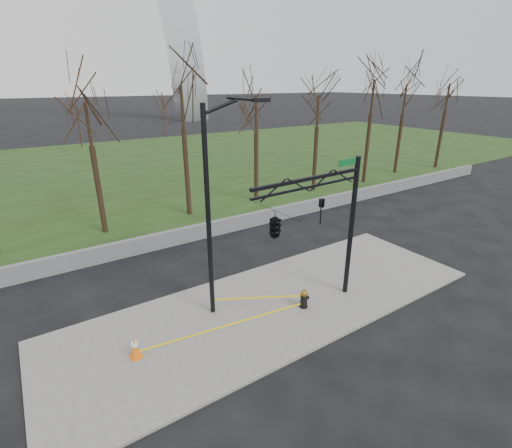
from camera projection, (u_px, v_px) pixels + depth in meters
ground at (276, 305)px, 15.18m from camera, size 500.00×500.00×0.00m
sidewalk at (276, 304)px, 15.16m from camera, size 18.00×6.00×0.10m
grass_strip at (106, 170)px, 38.50m from camera, size 120.00×40.00×0.06m
guardrail at (194, 233)px, 21.24m from camera, size 60.00×0.30×0.90m
tree_row at (225, 143)px, 25.06m from camera, size 54.82×4.00×9.48m
fire_hydrant at (304, 299)px, 14.73m from camera, size 0.51×0.33×0.82m
traffic_cone at (135, 348)px, 12.02m from camera, size 0.44×0.44×0.74m
street_light at (214, 200)px, 12.99m from camera, size 2.35×0.76×8.21m
traffic_signal_mast at (292, 220)px, 12.74m from camera, size 5.10×2.50×6.00m
caution_tape at (240, 315)px, 13.83m from camera, size 6.52×1.77×0.42m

